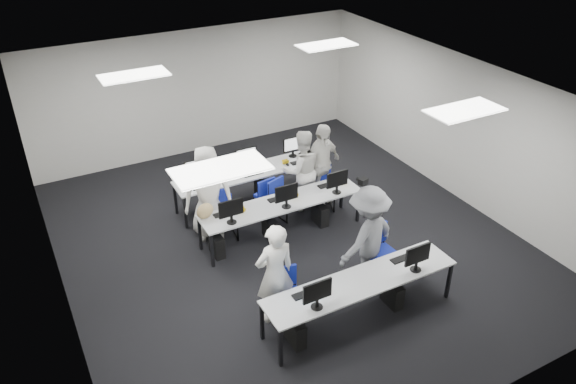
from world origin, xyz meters
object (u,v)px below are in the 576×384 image
chair_3 (272,210)px  chair_7 (310,187)px  chair_5 (218,214)px  student_2 (208,193)px  chair_0 (287,306)px  chair_1 (381,263)px  student_3 (321,165)px  photographer (368,237)px  student_0 (275,274)px  student_1 (301,170)px  desk_mid (282,205)px  desk_front (361,283)px  chair_2 (225,225)px  chair_6 (269,203)px  chair_4 (322,195)px

chair_3 → chair_7: bearing=11.3°
chair_5 → student_2: bearing=-127.4°
chair_3 → student_2: size_ratio=0.47×
chair_0 → chair_1: 1.91m
student_3 → photographer: 2.68m
chair_5 → student_0: student_0 is taller
student_0 → student_2: 2.64m
student_1 → photographer: bearing=94.7°
chair_3 → chair_7: (1.12, 0.41, 0.00)m
desk_mid → desk_front: bearing=-90.0°
desk_front → chair_0: chair_0 is taller
chair_2 → student_2: 0.73m
chair_0 → student_0: (-0.14, 0.14, 0.59)m
desk_mid → student_0: 2.31m
chair_3 → chair_6: bearing=68.2°
chair_4 → photographer: photographer is taller
chair_6 → student_2: 1.45m
chair_7 → student_3: size_ratio=0.50×
chair_4 → student_0: (-2.36, -2.48, 0.59)m
desk_front → chair_1: bearing=35.9°
chair_3 → student_0: 2.82m
desk_mid → chair_6: 0.85m
chair_7 → chair_2: bearing=-175.1°
chair_6 → desk_front: bearing=-110.3°
chair_7 → photographer: (-0.57, -2.81, 0.64)m
desk_mid → chair_3: chair_3 is taller
student_1 → student_2: (-2.03, -0.06, 0.07)m
chair_6 → chair_7: 1.07m
chair_3 → photographer: (0.55, -2.39, 0.64)m
student_1 → student_3: student_3 is taller
chair_0 → chair_7: chair_0 is taller
chair_0 → chair_3: (1.07, 2.61, -0.01)m
student_0 → student_3: bearing=-131.9°
chair_6 → student_1: student_1 is taller
desk_front → desk_mid: same height
chair_0 → student_3: (2.30, 2.81, 0.60)m
chair_7 → chair_0: bearing=-132.8°
chair_6 → chair_7: size_ratio=1.02×
chair_6 → student_1: bearing=-20.8°
chair_6 → student_3: size_ratio=0.51×
chair_7 → student_2: (-2.36, -0.25, 0.65)m
chair_4 → chair_5: (-2.18, 0.35, 0.01)m
desk_mid → chair_1: bearing=-65.8°
student_0 → student_3: (2.44, 2.67, 0.02)m
desk_mid → chair_0: bearing=-115.8°
chair_2 → student_1: 1.92m
chair_2 → chair_5: bearing=98.0°
chair_0 → photographer: (1.62, 0.22, 0.63)m
chair_5 → chair_7: size_ratio=1.07×
chair_0 → chair_7: 3.73m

